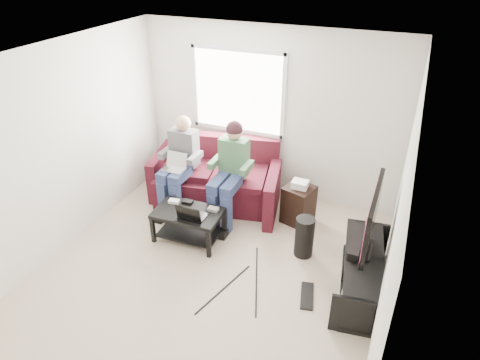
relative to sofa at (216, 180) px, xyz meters
name	(u,v)px	position (x,y,z in m)	size (l,w,h in m)	color
floor	(205,277)	(0.63, -1.68, -0.34)	(4.50, 4.50, 0.00)	beige
ceiling	(193,63)	(0.63, -1.68, 2.26)	(4.50, 4.50, 0.00)	white
wall_back	(269,115)	(0.63, 0.57, 0.96)	(4.50, 4.50, 0.00)	silver
wall_front	(40,347)	(0.63, -3.93, 0.96)	(4.50, 4.50, 0.00)	silver
wall_left	(55,153)	(-1.37, -1.68, 0.96)	(4.50, 4.50, 0.00)	silver
wall_right	(395,227)	(2.63, -1.68, 0.96)	(4.50, 4.50, 0.00)	silver
window	(238,92)	(0.13, 0.55, 1.26)	(1.48, 0.04, 1.28)	white
sofa	(216,180)	(0.00, 0.00, 0.00)	(2.22, 1.30, 0.95)	#4B121D
person_left	(179,161)	(-0.40, -0.38, 0.43)	(0.40, 0.71, 1.40)	navy
person_right	(230,166)	(0.40, -0.36, 0.49)	(0.40, 0.71, 1.45)	navy
laptop_silver	(174,166)	(-0.40, -0.53, 0.43)	(0.32, 0.22, 0.24)	silver
coffee_table	(188,219)	(0.10, -1.07, -0.02)	(0.92, 0.59, 0.45)	black
laptop_black	(193,209)	(0.22, -1.15, 0.22)	(0.34, 0.24, 0.24)	black
controller_a	(174,201)	(-0.18, -0.95, 0.12)	(0.14, 0.09, 0.04)	silver
controller_b	(188,202)	(0.00, -0.89, 0.12)	(0.14, 0.09, 0.04)	black
controller_c	(213,209)	(0.40, -0.92, 0.12)	(0.14, 0.09, 0.04)	gray
tv_stand	(362,274)	(2.40, -1.15, -0.13)	(0.63, 1.50, 0.48)	black
tv	(372,218)	(2.40, -1.05, 0.59)	(0.12, 1.10, 0.81)	black
soundbar	(356,245)	(2.28, -1.05, 0.19)	(0.12, 0.50, 0.10)	black
drink_cup	(369,221)	(2.35, -0.52, 0.20)	(0.08, 0.08, 0.12)	#B4754D
console_white	(357,293)	(2.40, -1.55, -0.06)	(0.30, 0.22, 0.06)	silver
console_grey	(366,253)	(2.40, -0.85, -0.05)	(0.34, 0.26, 0.08)	gray
console_black	(362,272)	(2.40, -1.20, -0.05)	(0.38, 0.30, 0.07)	black
subwoofer	(304,237)	(1.62, -0.79, -0.07)	(0.24, 0.24, 0.55)	black
keyboard_floor	(307,296)	(1.87, -1.52, -0.33)	(0.14, 0.43, 0.02)	black
end_table	(298,204)	(1.34, -0.10, -0.05)	(0.38, 0.38, 0.67)	black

